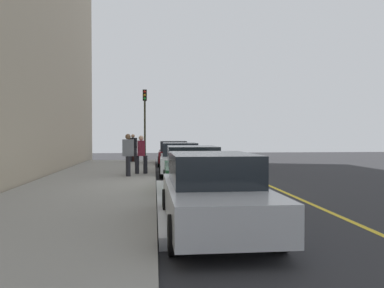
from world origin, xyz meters
The scene contains 13 objects.
ground_plane centered at (0.00, 0.00, 0.00)m, with size 56.00×56.00×0.00m, color #28282B.
sidewalk centered at (0.00, -3.30, 0.07)m, with size 28.00×4.60×0.15m, color gray.
lane_stripe_centre centered at (0.00, 3.20, 0.00)m, with size 28.00×0.14×0.01m, color gold.
snow_bank_curb centered at (3.23, -0.70, 0.11)m, with size 8.02×0.56×0.22m, color white.
parked_car_maroon centered at (-10.78, 0.13, 0.76)m, with size 4.22×1.98×1.51m.
parked_car_white centered at (-5.02, 0.15, 0.76)m, with size 4.84×1.98×1.51m.
parked_car_green centered at (0.76, 0.20, 0.76)m, with size 4.32×1.95×1.51m.
parked_car_silver centered at (5.95, 0.10, 0.76)m, with size 4.60×1.93×1.51m.
pedestrian_grey_coat centered at (-3.24, -2.16, 1.10)m, with size 0.59×0.50×1.78m.
pedestrian_black_coat centered at (-12.03, -2.44, 1.11)m, with size 0.57×0.53×1.79m.
pedestrian_burgundy_coat centered at (-4.12, -1.64, 1.06)m, with size 0.50×0.56×1.71m.
traffic_light_pole centered at (-11.69, -1.66, 3.27)m, with size 0.35×0.26×4.64m.
rolling_suitcase centered at (-12.46, -2.45, 0.46)m, with size 0.34×0.22×0.97m.
Camera 1 is at (13.49, -1.04, 1.87)m, focal length 36.50 mm.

